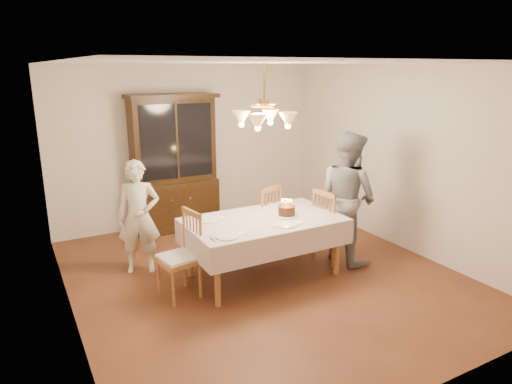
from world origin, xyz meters
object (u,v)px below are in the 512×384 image
china_hutch (174,166)px  dining_table (264,225)px  elderly_woman (139,217)px  birthday_cake (287,211)px  chair_far_side (262,223)px

china_hutch → dining_table: bearing=-81.1°
china_hutch → elderly_woman: bearing=-124.9°
dining_table → china_hutch: bearing=98.9°
elderly_woman → birthday_cake: size_ratio=4.85×
dining_table → china_hutch: 2.31m
china_hutch → birthday_cake: china_hutch is taller
dining_table → birthday_cake: bearing=-7.5°
chair_far_side → china_hutch: bearing=113.6°
dining_table → china_hutch: (-0.35, 2.25, 0.36)m
chair_far_side → elderly_woman: 1.69m
china_hutch → elderly_woman: 1.69m
dining_table → birthday_cake: birthday_cake is taller
dining_table → birthday_cake: (0.30, -0.04, 0.13)m
china_hutch → birthday_cake: 2.40m
elderly_woman → birthday_cake: bearing=-9.6°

